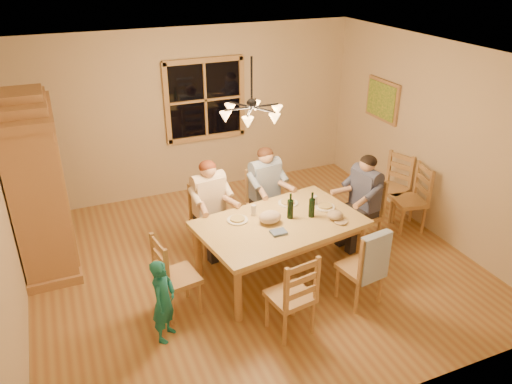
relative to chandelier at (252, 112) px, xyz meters
name	(u,v)px	position (x,y,z in m)	size (l,w,h in m)	color
floor	(252,263)	(0.00, 0.00, -2.08)	(5.50, 5.50, 0.00)	#945F35
ceiling	(251,56)	(0.00, 0.00, 0.62)	(5.50, 5.00, 0.02)	white
wall_back	(193,113)	(0.00, 2.50, -0.73)	(5.50, 0.02, 2.70)	#CBB590
wall_left	(1,212)	(-2.75, 0.00, -0.73)	(0.02, 5.00, 2.70)	#CBB590
wall_right	(434,139)	(2.75, 0.00, -0.73)	(0.02, 5.00, 2.70)	#CBB590
window	(205,100)	(0.20, 2.47, -0.53)	(1.30, 0.06, 1.30)	black
painting	(382,100)	(2.71, 1.20, -0.48)	(0.06, 0.78, 0.64)	#9D7644
chandelier	(252,112)	(0.00, 0.00, 0.00)	(0.77, 0.68, 0.71)	black
armoire	(39,189)	(-2.42, 1.10, -1.02)	(0.66, 1.40, 2.30)	#9D7644
dining_table	(280,229)	(0.23, -0.34, -1.41)	(2.13, 1.49, 0.76)	tan
chair_far_left	(211,231)	(-0.40, 0.50, -1.77)	(0.50, 0.48, 0.99)	tan
chair_far_right	(265,215)	(0.47, 0.64, -1.77)	(0.50, 0.48, 0.99)	tan
chair_near_left	(290,307)	(-0.11, -1.33, -1.77)	(0.50, 0.48, 0.99)	tan
chair_near_right	(359,279)	(0.86, -1.18, -1.77)	(0.50, 0.48, 0.99)	tan
chair_end_left	(179,288)	(-1.12, -0.55, -1.77)	(0.48, 0.50, 0.99)	tan
chair_end_right	(361,225)	(1.58, -0.13, -1.77)	(0.48, 0.50, 0.99)	tan
adult_woman	(209,196)	(-0.40, 0.50, -1.24)	(0.44, 0.47, 0.87)	beige
adult_plaid_man	(266,181)	(0.47, 0.64, -1.24)	(0.44, 0.47, 0.87)	#33538E
adult_slate_man	(365,190)	(1.58, -0.13, -1.24)	(0.47, 0.44, 0.87)	#404667
towel	(374,258)	(0.89, -1.37, -1.38)	(0.38, 0.10, 0.58)	#9BAFD2
wine_bottle_a	(290,206)	(0.38, -0.30, -1.15)	(0.08, 0.08, 0.33)	black
wine_bottle_b	(312,205)	(0.64, -0.37, -1.15)	(0.08, 0.08, 0.33)	black
plate_woman	(238,220)	(-0.24, -0.12, -1.31)	(0.26, 0.26, 0.02)	white
plate_plaid	(288,203)	(0.53, 0.05, -1.31)	(0.26, 0.26, 0.02)	white
plate_slate	(325,207)	(0.92, -0.23, -1.31)	(0.26, 0.26, 0.02)	white
wine_glass_a	(254,210)	(0.00, -0.06, -1.25)	(0.06, 0.06, 0.14)	silver
wine_glass_b	(315,201)	(0.82, -0.13, -1.25)	(0.06, 0.06, 0.14)	silver
cap	(335,215)	(0.88, -0.54, -1.26)	(0.20, 0.20, 0.11)	tan
napkin	(279,232)	(0.10, -0.58, -1.30)	(0.18, 0.14, 0.03)	#556C9C
cloth_bundle	(270,217)	(0.10, -0.31, -1.24)	(0.28, 0.22, 0.15)	tan
child	(164,301)	(-1.37, -0.92, -1.60)	(0.35, 0.23, 0.96)	#1A7677
chair_spare_front	(407,210)	(2.45, -0.03, -1.77)	(0.49, 0.51, 0.99)	tan
chair_spare_back	(390,198)	(2.45, 0.39, -1.77)	(0.55, 0.56, 0.99)	tan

